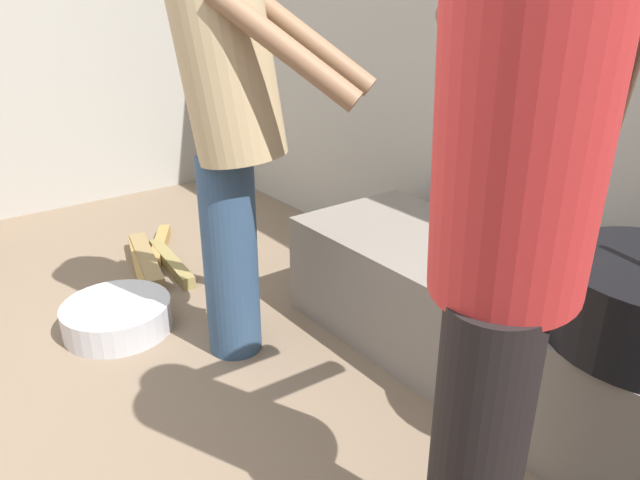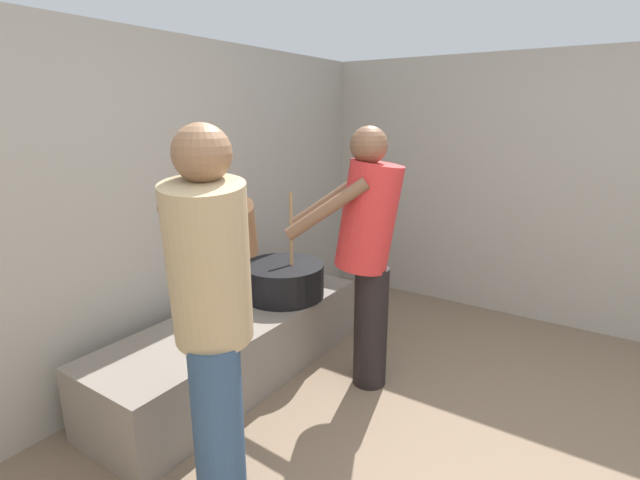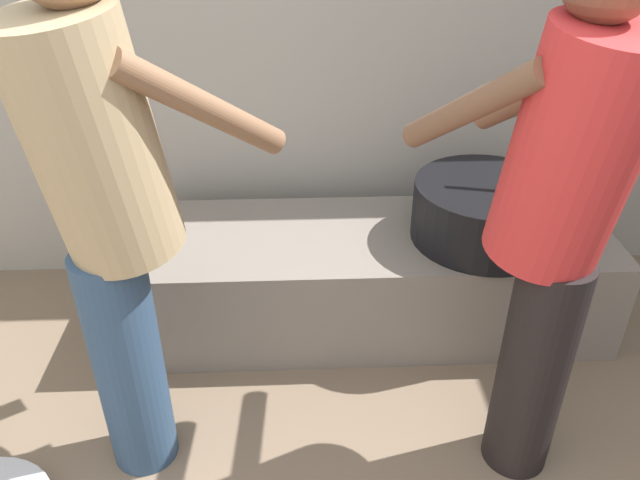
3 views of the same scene
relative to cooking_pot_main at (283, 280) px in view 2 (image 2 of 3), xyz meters
The scene contains 6 objects.
block_enclosure_rear 1.14m from the cooking_pot_main, 146.59° to the left, with size 5.16×0.20×2.05m, color #9E998E.
block_enclosure_right 2.37m from the cooking_pot_main, 45.61° to the right, with size 0.20×4.64×2.05m, color #9E998E.
hearth_ledge 0.53m from the cooking_pot_main, behind, with size 1.85×0.60×0.41m, color slate.
cooking_pot_main is the anchor object (origin of this frame).
cook_in_tan_shirt 1.37m from the cooking_pot_main, 153.57° to the right, with size 0.71×0.66×1.57m.
cook_in_red_shirt 0.73m from the cooking_pot_main, 93.33° to the right, with size 0.59×0.72×1.54m.
Camera 2 is at (-1.43, -0.16, 1.60)m, focal length 26.03 mm.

